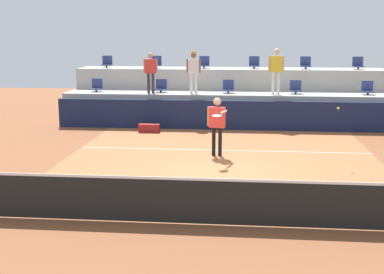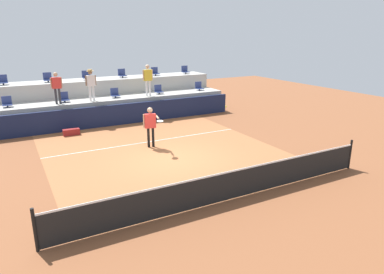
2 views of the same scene
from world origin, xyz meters
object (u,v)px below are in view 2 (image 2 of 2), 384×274
Objects in this scene: stadium_chair_upper_mid_right at (122,74)px; spectator_leaning_on_rail at (148,77)px; stadium_chair_lower_right at (159,90)px; stadium_chair_upper_right at (155,72)px; spectator_in_white at (57,85)px; stadium_chair_lower_center at (115,94)px; stadium_chair_lower_far_left at (7,103)px; stadium_chair_upper_far_right at (185,70)px; tennis_ball at (226,106)px; stadium_chair_upper_far_left at (3,81)px; stadium_chair_lower_left at (64,98)px; stadium_chair_lower_far_right at (199,87)px; equipment_bag at (71,132)px; tennis_player at (151,123)px; stadium_chair_upper_mid_left at (86,76)px; spectator_with_hat at (91,82)px; stadium_chair_upper_left at (48,78)px.

spectator_leaning_on_rail is (0.80, -2.18, 0.00)m from stadium_chair_upper_mid_right.
stadium_chair_lower_right is 1.00× the size of stadium_chair_upper_right.
spectator_in_white is at bearing -176.13° from stadium_chair_lower_right.
stadium_chair_upper_right reaches higher than stadium_chair_lower_center.
stadium_chair_upper_far_right is (10.67, 1.80, 0.85)m from stadium_chair_lower_far_left.
tennis_ball is at bearing -90.12° from stadium_chair_upper_right.
spectator_leaning_on_rail reaches higher than stadium_chair_lower_far_left.
stadium_chair_upper_far_left is 1.00× the size of stadium_chair_upper_mid_right.
stadium_chair_lower_left is 4.22m from stadium_chair_upper_mid_right.
stadium_chair_upper_far_left is at bearing 90.88° from stadium_chair_lower_far_left.
stadium_chair_lower_center is at bearing -119.82° from stadium_chair_upper_mid_right.
tennis_ball is (-2.20, -6.27, 0.11)m from stadium_chair_lower_far_right.
stadium_chair_lower_right is at bearing 25.59° from spectator_leaning_on_rail.
equipment_bag is at bearing 144.84° from tennis_ball.
stadium_chair_upper_right is (5.87, 1.80, 0.85)m from stadium_chair_lower_left.
tennis_ball reaches higher than equipment_bag.
stadium_chair_lower_center is 1.00× the size of stadium_chair_upper_far_right.
equipment_bag is at bearing -39.21° from stadium_chair_lower_far_left.
stadium_chair_lower_center and stadium_chair_lower_far_right have the same top height.
spectator_leaning_on_rail is (-3.54, -0.38, 0.85)m from stadium_chair_lower_far_right.
tennis_player is at bearing 168.36° from tennis_ball.
stadium_chair_upper_right is 7.46m from equipment_bag.
stadium_chair_upper_far_left is at bearing 161.44° from stadium_chair_lower_center.
stadium_chair_upper_mid_left is 0.30× the size of tennis_player.
spectator_leaning_on_rail is (-0.80, -0.38, 0.85)m from stadium_chair_lower_right.
spectator_leaning_on_rail is 2.31× the size of equipment_bag.
stadium_chair_upper_right is at bearing 17.04° from stadium_chair_lower_left.
spectator_with_hat is at bearing -15.92° from stadium_chair_lower_left.
spectator_leaning_on_rail reaches higher than stadium_chair_upper_mid_right.
stadium_chair_upper_right reaches higher than stadium_chair_lower_far_left.
stadium_chair_upper_far_left reaches higher than stadium_chair_lower_center.
stadium_chair_upper_mid_left is 2.92m from spectator_in_white.
spectator_in_white reaches higher than stadium_chair_upper_mid_left.
stadium_chair_lower_far_right is (5.37, 0.00, 0.00)m from stadium_chair_lower_center.
tennis_player is 1.05× the size of spectator_with_hat.
tennis_ball is at bearing -43.41° from stadium_chair_upper_far_left.
stadium_chair_lower_far_right is 3.66m from spectator_leaning_on_rail.
spectator_leaning_on_rail is 6.08m from tennis_ball.
stadium_chair_upper_mid_left is 0.33× the size of spectator_in_white.
stadium_chair_upper_left is at bearing 130.08° from spectator_with_hat.
stadium_chair_lower_left reaches higher than tennis_player.
stadium_chair_upper_mid_right is 0.30× the size of spectator_leaning_on_rail.
stadium_chair_lower_left is 2.55m from stadium_chair_upper_mid_left.
spectator_leaning_on_rail is (4.52, -0.38, 0.85)m from stadium_chair_lower_left.
stadium_chair_lower_far_right is at bearing 45.32° from tennis_player.
stadium_chair_upper_mid_right is at bearing 180.00° from stadium_chair_upper_far_right.
spectator_with_hat reaches higher than stadium_chair_upper_mid_right.
stadium_chair_lower_right is 4.07m from spectator_with_hat.
tennis_player is at bearing -116.48° from stadium_chair_lower_right.
spectator_in_white is at bearing -172.80° from stadium_chair_lower_center.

